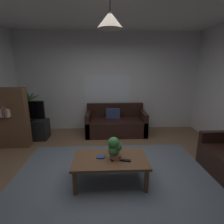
# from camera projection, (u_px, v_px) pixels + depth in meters

# --- Properties ---
(floor) EXTENTS (5.23, 4.89, 0.02)m
(floor) POSITION_uv_depth(u_px,v_px,m) (113.00, 174.00, 3.09)
(floor) COLOR brown
(floor) RESTS_ON ground
(rug) EXTENTS (3.40, 2.69, 0.01)m
(rug) POSITION_uv_depth(u_px,v_px,m) (113.00, 180.00, 2.90)
(rug) COLOR slate
(rug) RESTS_ON ground
(wall_back) EXTENTS (5.35, 0.06, 2.83)m
(wall_back) POSITION_uv_depth(u_px,v_px,m) (108.00, 82.00, 5.14)
(wall_back) COLOR silver
(wall_back) RESTS_ON ground
(window_pane) EXTENTS (1.33, 0.01, 1.01)m
(window_pane) POSITION_uv_depth(u_px,v_px,m) (107.00, 92.00, 5.18)
(window_pane) COLOR white
(couch_under_window) EXTENTS (1.64, 0.82, 0.82)m
(couch_under_window) POSITION_uv_depth(u_px,v_px,m) (116.00, 124.00, 4.94)
(couch_under_window) COLOR black
(couch_under_window) RESTS_ON ground
(coffee_table) EXTENTS (1.17, 0.68, 0.42)m
(coffee_table) POSITION_uv_depth(u_px,v_px,m) (110.00, 162.00, 2.80)
(coffee_table) COLOR brown
(coffee_table) RESTS_ON ground
(book_on_table_0) EXTENTS (0.14, 0.12, 0.02)m
(book_on_table_0) POSITION_uv_depth(u_px,v_px,m) (101.00, 157.00, 2.81)
(book_on_table_0) COLOR #2D4C8C
(book_on_table_0) RESTS_ON coffee_table
(remote_on_table_0) EXTENTS (0.17, 0.12, 0.02)m
(remote_on_table_0) POSITION_uv_depth(u_px,v_px,m) (116.00, 159.00, 2.74)
(remote_on_table_0) COLOR black
(remote_on_table_0) RESTS_ON coffee_table
(remote_on_table_1) EXTENTS (0.17, 0.09, 0.02)m
(remote_on_table_1) POSITION_uv_depth(u_px,v_px,m) (126.00, 160.00, 2.70)
(remote_on_table_1) COLOR black
(remote_on_table_1) RESTS_ON coffee_table
(potted_plant_on_table) EXTENTS (0.22, 0.21, 0.36)m
(potted_plant_on_table) POSITION_uv_depth(u_px,v_px,m) (115.00, 147.00, 2.74)
(potted_plant_on_table) COLOR #B77051
(potted_plant_on_table) RESTS_ON coffee_table
(tv_stand) EXTENTS (0.90, 0.44, 0.50)m
(tv_stand) POSITION_uv_depth(u_px,v_px,m) (30.00, 130.00, 4.57)
(tv_stand) COLOR black
(tv_stand) RESTS_ON ground
(tv) EXTENTS (0.83, 0.16, 0.51)m
(tv) POSITION_uv_depth(u_px,v_px,m) (28.00, 111.00, 4.43)
(tv) COLOR black
(tv) RESTS_ON tv_stand
(potted_palm_corner) EXTENTS (0.74, 0.68, 1.32)m
(potted_palm_corner) POSITION_uv_depth(u_px,v_px,m) (30.00, 114.00, 4.98)
(potted_palm_corner) COLOR #B77051
(potted_palm_corner) RESTS_ON ground
(bookshelf_corner) EXTENTS (0.70, 0.31, 1.40)m
(bookshelf_corner) POSITION_uv_depth(u_px,v_px,m) (12.00, 118.00, 4.00)
(bookshelf_corner) COLOR brown
(bookshelf_corner) RESTS_ON ground
(pendant_lamp) EXTENTS (0.35, 0.35, 0.51)m
(pendant_lamp) POSITION_uv_depth(u_px,v_px,m) (110.00, 20.00, 2.29)
(pendant_lamp) COLOR black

